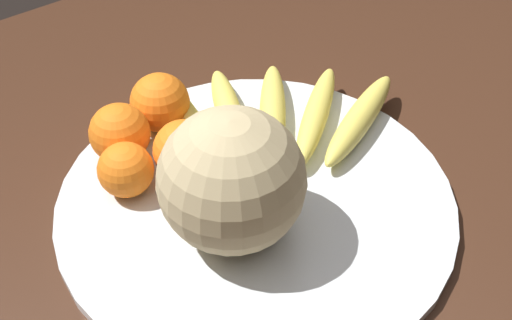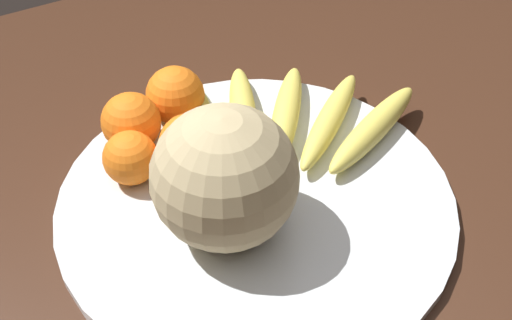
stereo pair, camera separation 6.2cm
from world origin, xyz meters
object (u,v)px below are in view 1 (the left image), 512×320
fruit_bowl (256,198)px  orange_front_left (120,133)px  orange_front_right (160,103)px  melon (233,182)px  kitchen_table (307,232)px  banana_bunch (276,115)px  orange_back_left (126,170)px  orange_mid_center (184,150)px

fruit_bowl → orange_front_left: (0.08, -0.15, 0.04)m
orange_front_right → orange_front_left: bearing=15.5°
orange_front_left → orange_front_right: (-0.07, -0.02, 0.00)m
melon → orange_front_left: melon is taller
kitchen_table → fruit_bowl: fruit_bowl is taller
fruit_bowl → banana_bunch: banana_bunch is taller
orange_front_right → orange_back_left: 0.11m
banana_bunch → kitchen_table: bearing=-157.9°
kitchen_table → melon: (0.11, 0.00, 0.16)m
orange_front_right → orange_back_left: orange_front_right is taller
kitchen_table → orange_mid_center: orange_mid_center is taller
kitchen_table → orange_back_left: orange_back_left is taller
kitchen_table → orange_front_left: orange_front_left is taller
kitchen_table → orange_front_right: size_ratio=23.02×
melon → orange_front_right: bearing=-100.6°
banana_bunch → orange_front_right: (0.11, -0.09, 0.02)m
melon → orange_front_right: (-0.04, -0.19, -0.04)m
orange_back_left → fruit_bowl: bearing=138.3°
fruit_bowl → banana_bunch: 0.12m
orange_mid_center → melon: bearing=84.2°
melon → banana_bunch: melon is taller
orange_front_left → orange_front_right: 0.07m
kitchen_table → melon: bearing=1.2°
orange_front_left → orange_front_right: bearing=-164.5°
banana_bunch → orange_back_left: bearing=125.6°
orange_front_right → orange_back_left: (0.09, 0.07, -0.01)m
fruit_bowl → orange_front_left: bearing=-61.0°
fruit_bowl → melon: melon is taller
banana_bunch → melon: bearing=166.3°
orange_front_right → orange_mid_center: bearing=73.9°
banana_bunch → orange_front_right: 0.14m
orange_back_left → orange_front_right: bearing=-141.7°
banana_bunch → orange_front_right: bearing=91.7°
orange_front_left → orange_back_left: (0.02, 0.05, -0.00)m
orange_front_right → orange_back_left: size_ratio=1.19×
kitchen_table → orange_front_right: bearing=-68.4°
orange_mid_center → orange_front_right: bearing=-106.1°
melon → orange_back_left: bearing=-66.3°
orange_front_left → melon: bearing=99.7°
orange_front_left → orange_back_left: size_ratio=1.15×
orange_mid_center → orange_back_left: 0.07m
orange_front_right → melon: bearing=79.4°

